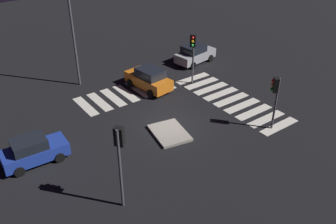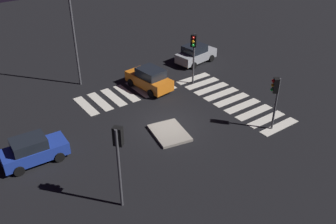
{
  "view_description": "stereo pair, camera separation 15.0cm",
  "coord_description": "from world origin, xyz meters",
  "px_view_note": "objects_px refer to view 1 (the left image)",
  "views": [
    {
      "loc": [
        -17.11,
        12.48,
        13.64
      ],
      "look_at": [
        0.0,
        0.0,
        1.0
      ],
      "focal_mm": 39.59,
      "sensor_mm": 36.0,
      "label": 1
    },
    {
      "loc": [
        -17.2,
        12.36,
        13.64
      ],
      "look_at": [
        0.0,
        0.0,
        1.0
      ],
      "focal_mm": 39.59,
      "sensor_mm": 36.0,
      "label": 2
    }
  ],
  "objects_px": {
    "traffic_light_west": "(120,148)",
    "traffic_light_south": "(275,91)",
    "car_silver": "(195,54)",
    "street_lamp": "(70,13)",
    "car_orange": "(149,79)",
    "traffic_island": "(169,133)",
    "car_blue": "(34,151)",
    "traffic_light_east": "(193,47)"
  },
  "relations": [
    {
      "from": "traffic_island",
      "to": "traffic_light_west",
      "type": "bearing_deg",
      "value": 123.5
    },
    {
      "from": "car_orange",
      "to": "traffic_light_west",
      "type": "relative_size",
      "value": 0.93
    },
    {
      "from": "traffic_light_south",
      "to": "traffic_island",
      "type": "bearing_deg",
      "value": 9.71
    },
    {
      "from": "car_blue",
      "to": "traffic_light_south",
      "type": "height_order",
      "value": "traffic_light_south"
    },
    {
      "from": "traffic_light_south",
      "to": "traffic_light_east",
      "type": "bearing_deg",
      "value": -50.29
    },
    {
      "from": "traffic_light_west",
      "to": "street_lamp",
      "type": "xyz_separation_m",
      "value": [
        13.86,
        -3.9,
        2.41
      ]
    },
    {
      "from": "car_orange",
      "to": "traffic_light_west",
      "type": "distance_m",
      "value": 13.03
    },
    {
      "from": "car_blue",
      "to": "traffic_light_east",
      "type": "distance_m",
      "value": 14.3
    },
    {
      "from": "traffic_light_west",
      "to": "car_silver",
      "type": "bearing_deg",
      "value": 2.19
    },
    {
      "from": "street_lamp",
      "to": "car_blue",
      "type": "bearing_deg",
      "value": 140.98
    },
    {
      "from": "traffic_light_south",
      "to": "street_lamp",
      "type": "bearing_deg",
      "value": -21.29
    },
    {
      "from": "traffic_light_west",
      "to": "traffic_light_south",
      "type": "height_order",
      "value": "traffic_light_west"
    },
    {
      "from": "car_blue",
      "to": "traffic_light_south",
      "type": "bearing_deg",
      "value": -19.77
    },
    {
      "from": "traffic_light_west",
      "to": "traffic_light_south",
      "type": "relative_size",
      "value": 1.23
    },
    {
      "from": "car_silver",
      "to": "street_lamp",
      "type": "height_order",
      "value": "street_lamp"
    },
    {
      "from": "traffic_light_east",
      "to": "traffic_light_south",
      "type": "height_order",
      "value": "traffic_light_east"
    },
    {
      "from": "car_orange",
      "to": "car_blue",
      "type": "xyz_separation_m",
      "value": [
        -3.9,
        10.56,
        -0.07
      ]
    },
    {
      "from": "traffic_island",
      "to": "traffic_light_west",
      "type": "distance_m",
      "value": 7.47
    },
    {
      "from": "car_silver",
      "to": "street_lamp",
      "type": "relative_size",
      "value": 0.47
    },
    {
      "from": "traffic_island",
      "to": "traffic_light_south",
      "type": "height_order",
      "value": "traffic_light_south"
    },
    {
      "from": "traffic_island",
      "to": "traffic_light_east",
      "type": "xyz_separation_m",
      "value": [
        4.84,
        -5.83,
        3.11
      ]
    },
    {
      "from": "traffic_light_west",
      "to": "car_blue",
      "type": "bearing_deg",
      "value": 75.37
    },
    {
      "from": "traffic_light_east",
      "to": "traffic_light_south",
      "type": "relative_size",
      "value": 1.14
    },
    {
      "from": "traffic_island",
      "to": "car_silver",
      "type": "distance_m",
      "value": 12.05
    },
    {
      "from": "traffic_island",
      "to": "car_blue",
      "type": "xyz_separation_m",
      "value": [
        2.31,
        8.04,
        0.71
      ]
    },
    {
      "from": "car_silver",
      "to": "traffic_light_east",
      "type": "distance_m",
      "value": 5.05
    },
    {
      "from": "car_silver",
      "to": "traffic_light_east",
      "type": "height_order",
      "value": "traffic_light_east"
    },
    {
      "from": "traffic_light_east",
      "to": "street_lamp",
      "type": "bearing_deg",
      "value": -71.89
    },
    {
      "from": "car_silver",
      "to": "traffic_light_south",
      "type": "distance_m",
      "value": 12.06
    },
    {
      "from": "car_orange",
      "to": "traffic_island",
      "type": "bearing_deg",
      "value": 150.73
    },
    {
      "from": "traffic_island",
      "to": "street_lamp",
      "type": "distance_m",
      "value": 11.82
    },
    {
      "from": "traffic_island",
      "to": "traffic_light_east",
      "type": "distance_m",
      "value": 8.19
    },
    {
      "from": "traffic_light_west",
      "to": "traffic_island",
      "type": "bearing_deg",
      "value": -3.61
    },
    {
      "from": "car_blue",
      "to": "car_orange",
      "type": "bearing_deg",
      "value": 22.79
    },
    {
      "from": "car_silver",
      "to": "traffic_light_west",
      "type": "xyz_separation_m",
      "value": [
        -11.81,
        14.42,
        2.62
      ]
    },
    {
      "from": "car_silver",
      "to": "traffic_light_west",
      "type": "relative_size",
      "value": 0.9
    },
    {
      "from": "traffic_light_east",
      "to": "traffic_light_west",
      "type": "bearing_deg",
      "value": 0.39
    },
    {
      "from": "traffic_island",
      "to": "car_blue",
      "type": "distance_m",
      "value": 8.39
    },
    {
      "from": "traffic_light_west",
      "to": "traffic_light_east",
      "type": "height_order",
      "value": "traffic_light_west"
    },
    {
      "from": "car_blue",
      "to": "traffic_light_west",
      "type": "bearing_deg",
      "value": -64.98
    },
    {
      "from": "car_silver",
      "to": "traffic_light_south",
      "type": "relative_size",
      "value": 1.11
    },
    {
      "from": "car_orange",
      "to": "traffic_light_south",
      "type": "xyz_separation_m",
      "value": [
        -9.58,
        -3.29,
        1.94
      ]
    }
  ]
}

